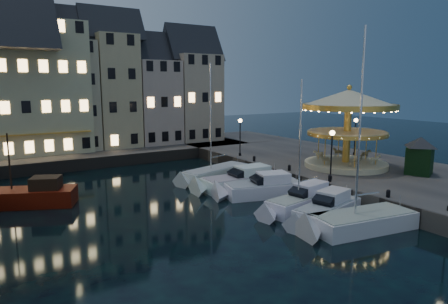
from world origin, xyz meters
TOP-DOWN VIEW (x-y plane):
  - ground at (0.00, 0.00)m, footprint 160.00×160.00m
  - quay_east at (14.00, 6.00)m, footprint 16.00×56.00m
  - quay_north at (-8.00, 28.00)m, footprint 44.00×12.00m
  - quaywall_e at (6.00, 6.00)m, footprint 0.15×44.00m
  - quaywall_n at (-6.00, 22.00)m, footprint 48.00×0.15m
  - streetlamp_b at (7.20, 1.00)m, footprint 0.44×0.44m
  - streetlamp_c at (7.20, 14.50)m, footprint 0.44×0.44m
  - streetlamp_d at (18.50, 8.00)m, footprint 0.44×0.44m
  - bollard_a at (6.60, -5.00)m, footprint 0.30×0.30m
  - bollard_b at (6.60, 0.50)m, footprint 0.30×0.30m
  - bollard_c at (6.60, 5.50)m, footprint 0.30×0.30m
  - bollard_d at (6.60, 11.00)m, footprint 0.30×0.30m
  - townhouse_nb at (-14.05, 30.00)m, footprint 6.16×8.00m
  - townhouse_nc at (-8.00, 30.00)m, footprint 6.82×8.00m
  - townhouse_nd at (-2.25, 30.00)m, footprint 5.50×8.00m
  - townhouse_ne at (3.20, 30.00)m, footprint 6.16×8.00m
  - townhouse_nf at (9.25, 30.00)m, footprint 6.82×8.00m
  - hotel_corner at (-14.00, 30.00)m, footprint 17.60×9.00m
  - motorboat_a at (2.09, -5.99)m, footprint 8.04×3.73m
  - motorboat_b at (1.87, -3.52)m, footprint 7.11×3.58m
  - motorboat_c at (1.95, -1.05)m, footprint 7.75×3.13m
  - motorboat_d at (1.78, 3.65)m, footprint 7.63×4.22m
  - motorboat_e at (1.82, 6.65)m, footprint 8.75×2.92m
  - motorboat_f at (1.41, 10.85)m, footprint 8.50×4.40m
  - red_fishing_boat at (-14.80, 11.02)m, footprint 7.51×5.15m
  - carousel at (12.43, 3.95)m, footprint 9.01×9.01m
  - ticket_kiosk at (15.32, -1.79)m, footprint 3.25×3.25m

SIDE VIEW (x-z plane):
  - ground at x=0.00m, z-range 0.00..0.00m
  - motorboat_f at x=1.41m, z-range -5.15..6.20m
  - motorboat_a at x=2.09m, z-range -6.12..7.20m
  - motorboat_b at x=1.87m, z-range -0.44..1.71m
  - motorboat_d at x=1.78m, z-range -0.44..1.71m
  - motorboat_e at x=1.82m, z-range -0.43..1.72m
  - quay_east at x=14.00m, z-range 0.00..1.30m
  - quay_north at x=-8.00m, z-range 0.00..1.30m
  - quaywall_e at x=6.00m, z-range 0.00..1.30m
  - quaywall_n at x=-6.00m, z-range 0.00..1.30m
  - motorboat_c at x=1.95m, z-range -4.44..5.79m
  - red_fishing_boat at x=-14.80m, z-range -2.23..3.61m
  - bollard_a at x=6.60m, z-range 1.32..1.89m
  - bollard_b at x=6.60m, z-range 1.32..1.89m
  - bollard_c at x=6.60m, z-range 1.32..1.89m
  - bollard_d at x=6.60m, z-range 1.32..1.89m
  - ticket_kiosk at x=15.32m, z-range 1.66..5.47m
  - streetlamp_b at x=7.20m, z-range 1.93..6.10m
  - streetlamp_c at x=7.20m, z-range 1.93..6.10m
  - streetlamp_d at x=18.50m, z-range 1.93..6.10m
  - carousel at x=12.43m, z-range 2.55..10.43m
  - townhouse_ne at x=3.20m, z-range 1.38..14.18m
  - townhouse_nb at x=-14.05m, z-range 1.38..15.18m
  - townhouse_nf at x=9.25m, z-range 1.38..15.18m
  - townhouse_nc at x=-8.00m, z-range 1.38..16.18m
  - townhouse_nd at x=-2.25m, z-range 1.38..17.18m
  - hotel_corner at x=-14.00m, z-range 1.38..18.18m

